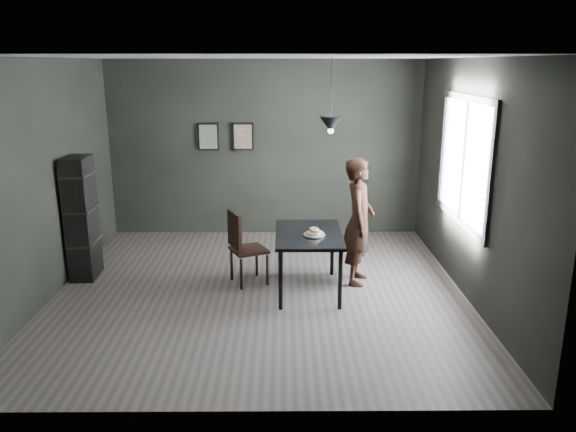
{
  "coord_description": "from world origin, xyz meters",
  "views": [
    {
      "loc": [
        0.3,
        -6.48,
        2.74
      ],
      "look_at": [
        0.35,
        0.05,
        0.95
      ],
      "focal_mm": 35.0,
      "sensor_mm": 36.0,
      "label": 1
    }
  ],
  "objects_px": {
    "woman": "(359,221)",
    "shelf_unit": "(82,218)",
    "white_plate": "(314,235)",
    "wood_chair": "(242,243)",
    "pendant_lamp": "(331,124)",
    "cafe_table": "(309,239)"
  },
  "relations": [
    {
      "from": "wood_chair",
      "to": "shelf_unit",
      "type": "bearing_deg",
      "value": 147.55
    },
    {
      "from": "woman",
      "to": "shelf_unit",
      "type": "xyz_separation_m",
      "value": [
        -3.56,
        0.22,
        -0.01
      ]
    },
    {
      "from": "wood_chair",
      "to": "shelf_unit",
      "type": "relative_size",
      "value": 0.6
    },
    {
      "from": "white_plate",
      "to": "pendant_lamp",
      "type": "relative_size",
      "value": 0.27
    },
    {
      "from": "white_plate",
      "to": "wood_chair",
      "type": "distance_m",
      "value": 0.98
    },
    {
      "from": "woman",
      "to": "shelf_unit",
      "type": "bearing_deg",
      "value": 98.49
    },
    {
      "from": "white_plate",
      "to": "woman",
      "type": "xyz_separation_m",
      "value": [
        0.58,
        0.41,
        0.05
      ]
    },
    {
      "from": "cafe_table",
      "to": "woman",
      "type": "xyz_separation_m",
      "value": [
        0.64,
        0.3,
        0.14
      ]
    },
    {
      "from": "shelf_unit",
      "to": "cafe_table",
      "type": "bearing_deg",
      "value": -12.46
    },
    {
      "from": "wood_chair",
      "to": "shelf_unit",
      "type": "xyz_separation_m",
      "value": [
        -2.1,
        0.28,
        0.26
      ]
    },
    {
      "from": "white_plate",
      "to": "wood_chair",
      "type": "bearing_deg",
      "value": 158.09
    },
    {
      "from": "cafe_table",
      "to": "woman",
      "type": "bearing_deg",
      "value": 24.88
    },
    {
      "from": "cafe_table",
      "to": "wood_chair",
      "type": "distance_m",
      "value": 0.87
    },
    {
      "from": "white_plate",
      "to": "shelf_unit",
      "type": "height_order",
      "value": "shelf_unit"
    },
    {
      "from": "woman",
      "to": "wood_chair",
      "type": "relative_size",
      "value": 1.7
    },
    {
      "from": "cafe_table",
      "to": "woman",
      "type": "distance_m",
      "value": 0.72
    },
    {
      "from": "cafe_table",
      "to": "shelf_unit",
      "type": "bearing_deg",
      "value": 169.88
    },
    {
      "from": "wood_chair",
      "to": "white_plate",
      "type": "bearing_deg",
      "value": -46.84
    },
    {
      "from": "wood_chair",
      "to": "pendant_lamp",
      "type": "height_order",
      "value": "pendant_lamp"
    },
    {
      "from": "white_plate",
      "to": "wood_chair",
      "type": "relative_size",
      "value": 0.24
    },
    {
      "from": "woman",
      "to": "pendant_lamp",
      "type": "distance_m",
      "value": 1.32
    },
    {
      "from": "shelf_unit",
      "to": "pendant_lamp",
      "type": "bearing_deg",
      "value": -9.91
    }
  ]
}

